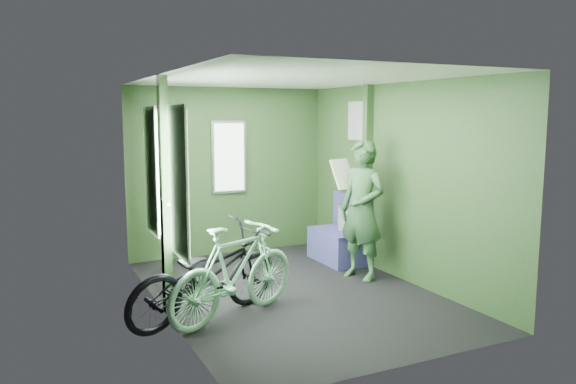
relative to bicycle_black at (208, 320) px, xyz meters
name	(u,v)px	position (x,y,z in m)	size (l,w,h in m)	color
room	(287,162)	(1.05, 0.44, 1.44)	(4.00, 4.02, 2.31)	black
bicycle_black	(208,320)	(0.00, 0.00, 0.00)	(0.60, 1.71, 0.90)	black
bicycle_mint	(236,320)	(0.24, -0.10, 0.00)	(0.44, 1.55, 0.93)	#8AD7A8
passenger	(362,210)	(2.07, 0.55, 0.82)	(0.56, 0.76, 1.64)	#2D532F
waste_box	(351,234)	(2.34, 1.21, 0.38)	(0.23, 0.32, 0.77)	gray
bench_seat	(339,242)	(2.23, 1.33, 0.26)	(0.47, 0.84, 0.89)	navy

